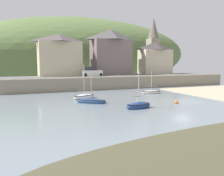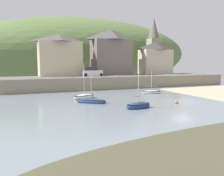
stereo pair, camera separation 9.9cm
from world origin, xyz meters
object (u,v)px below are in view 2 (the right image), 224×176
Objects in this scene: sailboat_blue_trim at (91,101)px; dinghy_open_wooden at (151,92)px; waterfront_building_right at (155,58)px; sailboat_white_hull at (138,106)px; mooring_buoy at (176,102)px; sailboat_nearest_shore at (84,97)px; waterfront_building_centre at (111,52)px; waterfront_building_left at (60,55)px; parked_car_near_slipway at (92,72)px; church_with_spire at (153,45)px.

sailboat_blue_trim is 1.05× the size of dinghy_open_wooden.
sailboat_white_hull is at bearing -125.90° from waterfront_building_right.
sailboat_nearest_shore is at bearing 140.12° from mooring_buoy.
waterfront_building_centre reaches higher than waterfront_building_right.
waterfront_building_left is 1.10× the size of waterfront_building_right.
sailboat_white_hull is 0.86× the size of sailboat_nearest_shore.
waterfront_building_centre is 1.29× the size of waterfront_building_right.
parked_car_near_slipway is 8.59× the size of mooring_buoy.
waterfront_building_centre is 26.05m from sailboat_blue_trim.
waterfront_building_centre is 8.81m from parked_car_near_slipway.
sailboat_blue_trim is (-11.60, -22.09, -7.50)m from waterfront_building_centre.
mooring_buoy is (5.94, 0.86, -0.15)m from sailboat_white_hull.
parked_car_near_slipway is at bearing 47.31° from sailboat_nearest_shore.
waterfront_building_right reaches higher than sailboat_nearest_shore.
waterfront_building_left is 0.61× the size of church_with_spire.
sailboat_white_hull is at bearing -124.63° from church_with_spire.
mooring_buoy is (4.41, -21.91, -3.06)m from parked_car_near_slipway.
church_with_spire reaches higher than waterfront_building_centre.
waterfront_building_right reaches higher than sailboat_white_hull.
sailboat_white_hull is 13.10m from dinghy_open_wooden.
waterfront_building_centre is 14.76m from church_with_spire.
waterfront_building_right is 1.95× the size of sailboat_blue_trim.
waterfront_building_centre is 27.53m from mooring_buoy.
waterfront_building_right is (12.17, 0.00, -1.28)m from waterfront_building_centre.
dinghy_open_wooden is at bearing 76.99° from mooring_buoy.
dinghy_open_wooden is 8.27× the size of mooring_buoy.
waterfront_building_right is at bearing 79.62° from sailboat_blue_trim.
sailboat_white_hull is at bearing -92.09° from parked_car_near_slipway.
sailboat_blue_trim is (-25.62, -26.09, -9.82)m from church_with_spire.
waterfront_building_centre is 2.64× the size of dinghy_open_wooden.
church_with_spire is at bearing 46.76° from sailboat_white_hull.
dinghy_open_wooden is (12.43, -16.99, -6.62)m from waterfront_building_left.
church_with_spire is 26.81m from dinghy_open_wooden.
church_with_spire is at bearing 19.92° from sailboat_nearest_shore.
sailboat_white_hull is (-21.59, -31.26, -9.79)m from church_with_spire.
sailboat_nearest_shore is (-23.62, -18.20, -6.18)m from waterfront_building_right.
mooring_buoy is at bearing -76.86° from parked_car_near_slipway.
church_with_spire reaches higher than parked_car_near_slipway.
waterfront_building_centre reaches higher than sailboat_blue_trim.
sailboat_blue_trim is at bearing 156.59° from mooring_buoy.
sailboat_blue_trim is at bearing -105.77° from parked_car_near_slipway.
sailboat_nearest_shore is 15.01m from parked_car_near_slipway.
mooring_buoy is at bearing -61.03° from sailboat_nearest_shore.
parked_car_near_slipway is at bearing -157.04° from church_with_spire.
dinghy_open_wooden reaches higher than mooring_buoy.
sailboat_white_hull reaches higher than sailboat_blue_trim.
dinghy_open_wooden is at bearing -53.80° from waterfront_building_left.
sailboat_white_hull is 1.12× the size of dinghy_open_wooden.
church_with_spire is 35.61m from mooring_buoy.
waterfront_building_right is 0.55× the size of church_with_spire.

